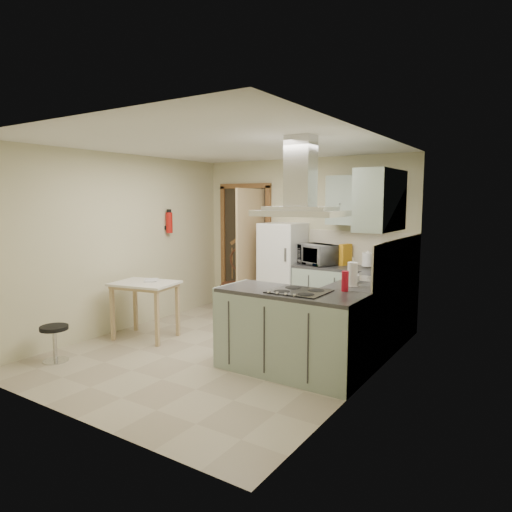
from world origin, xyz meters
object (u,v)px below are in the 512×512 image
Objects in this scene: drop_leaf_table at (146,310)px; extractor_hood at (300,213)px; peninsula at (290,332)px; stool at (55,343)px; fridge at (283,271)px; bentwood_chair at (235,284)px; microwave at (317,254)px.

extractor_hood is at bearing -12.22° from drop_leaf_table.
peninsula is 1.27m from extractor_hood.
drop_leaf_table is at bearing 79.98° from stool.
extractor_hood is 2.69m from drop_leaf_table.
fridge is at bearing 68.72° from stool.
bentwood_chair is at bearing 71.82° from drop_leaf_table.
bentwood_chair is 2.32× the size of stool.
extractor_hood reaches higher than fridge.
extractor_hood is 0.92× the size of bentwood_chair.
drop_leaf_table is at bearing 178.99° from peninsula.
fridge is at bearing 121.74° from peninsula.
stool is (-2.45, -1.17, -0.24)m from peninsula.
fridge reaches higher than stool.
fridge reaches higher than bentwood_chair.
peninsula is at bearing 25.48° from stool.
bentwood_chair is (-2.12, 1.81, -1.23)m from extractor_hood.
bentwood_chair reaches higher than stool.
extractor_hood reaches higher than microwave.
drop_leaf_table is 1.49× the size of microwave.
microwave is at bearing 110.59° from extractor_hood.
drop_leaf_table is at bearing -107.22° from microwave.
microwave is (-0.63, 1.95, 0.60)m from peninsula.
drop_leaf_table is at bearing -117.57° from fridge.
stool is at bearing -154.52° from peninsula.
drop_leaf_table is (-1.01, -1.94, -0.37)m from fridge.
extractor_hood is 3.05m from bentwood_chair.
bentwood_chair is 1.51m from microwave.
stool is at bearing -111.28° from fridge.
peninsula reaches higher than drop_leaf_table.
stool is (-2.55, -1.17, -1.51)m from extractor_hood.
fridge is 0.67m from microwave.
microwave is (1.82, 3.12, 0.84)m from stool.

